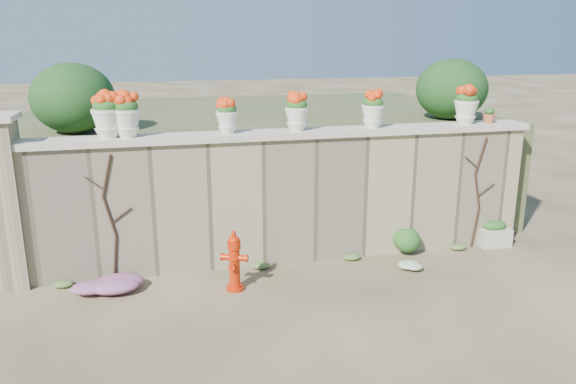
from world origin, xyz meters
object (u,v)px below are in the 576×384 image
object	(u,v)px
planter_box	(494,234)
fire_hydrant	(234,261)
terracotta_pot	(489,116)
urn_pot_0	(106,115)

from	to	relation	value
planter_box	fire_hydrant	bearing A→B (deg)	-168.04
terracotta_pot	urn_pot_0	bearing A→B (deg)	180.00
planter_box	urn_pot_0	size ratio (longest dim) A/B	0.83
urn_pot_0	terracotta_pot	bearing A→B (deg)	-0.00
terracotta_pot	fire_hydrant	bearing A→B (deg)	-167.91
urn_pot_0	planter_box	bearing A→B (deg)	-2.30
fire_hydrant	terracotta_pot	xyz separation A→B (m)	(4.44, 0.95, 1.77)
fire_hydrant	urn_pot_0	bearing A→B (deg)	172.89
planter_box	urn_pot_0	distance (m)	6.61
fire_hydrant	planter_box	size ratio (longest dim) A/B	1.61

